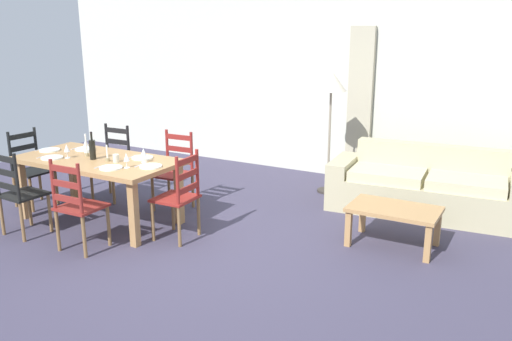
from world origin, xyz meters
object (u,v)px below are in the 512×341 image
Objects in this scene: dining_chair_far_left at (113,162)px; wine_glass_far_left at (86,143)px; dining_table at (98,166)px; coffee_table at (394,213)px; dining_chair_head_east at (179,196)px; dining_chair_near_left at (19,193)px; wine_glass_near_right at (126,158)px; wine_glass_far_right at (144,153)px; dining_chair_far_right at (175,171)px; standing_lamp at (331,89)px; wine_glass_near_left at (67,149)px; couch at (426,189)px; dining_chair_head_west at (31,168)px; coffee_cup_primary at (116,158)px; dining_chair_near_right at (77,206)px; wine_bottle at (92,149)px.

dining_chair_far_left is 5.96× the size of wine_glass_far_left.
dining_table is at bearing -24.94° from wine_glass_far_left.
dining_chair_far_left is 3.66m from coffee_table.
coffee_table is at bearing 12.49° from wine_glass_far_left.
dining_chair_far_left is at bearing 156.11° from dining_chair_head_east.
wine_glass_near_right is at bearing 30.44° from dining_chair_near_left.
wine_glass_far_right is 2.76m from coffee_table.
dining_chair_far_left is at bearing 123.60° from dining_table.
dining_chair_far_right is 0.59× the size of standing_lamp.
dining_chair_far_right is (0.49, 0.78, -0.19)m from dining_table.
dining_chair_near_left reaches higher than wine_glass_near_left.
dining_chair_far_left is 0.97m from dining_chair_far_right.
wine_glass_far_left is at bearing -142.05° from dining_chair_far_right.
dining_chair_near_left reaches higher than couch.
dining_table is 1.98× the size of dining_chair_near_left.
couch is 1.42× the size of standing_lamp.
dining_chair_head_west is at bearing 179.84° from dining_table.
dining_chair_far_right is 10.67× the size of coffee_cup_primary.
dining_chair_head_west is at bearing 178.98° from coffee_cup_primary.
couch is at bearing 20.81° from dining_chair_far_left.
wine_glass_far_right reaches higher than coffee_cup_primary.
dining_chair_near_right and dining_chair_head_east have the same top height.
dining_table is 2.11× the size of coffee_table.
dining_chair_far_right reaches higher than wine_glass_far_left.
dining_chair_head_east reaches higher than wine_glass_far_right.
dining_chair_far_right is 5.96× the size of wine_glass_near_right.
dining_chair_near_left is at bearing -154.56° from dining_chair_head_east.
wine_glass_far_right is at bearing 17.05° from wine_glass_near_left.
dining_chair_far_left is 1.00× the size of dining_chair_head_west.
wine_glass_far_right is 3.39m from couch.
couch is (3.67, 2.88, -0.19)m from dining_chair_near_left.
dining_chair_near_right is at bearing -59.38° from dining_table.
dining_chair_far_left is 1.00× the size of dining_chair_head_east.
wine_glass_far_right is (0.00, 0.27, 0.00)m from wine_glass_near_right.
wine_glass_near_right is at bearing -157.56° from coffee_table.
wine_glass_far_left is at bearing -150.83° from couch.
wine_bottle is at bearing 123.06° from dining_chair_near_right.
dining_chair_near_right is (0.86, 0.01, 0.00)m from dining_chair_near_left.
wine_glass_far_right is at bearing 168.39° from dining_chair_head_east.
dining_chair_head_west is 5.96× the size of wine_glass_far_left.
wine_bottle is (-1.15, -0.06, 0.39)m from dining_chair_head_east.
dining_chair_head_west is 0.93m from wine_glass_far_left.
dining_chair_far_right is at bearing 37.95° from wine_glass_far_left.
wine_glass_far_left reaches higher than coffee_table.
dining_chair_far_left is 1.77m from dining_chair_head_east.
dining_chair_head_west reaches higher than wine_glass_near_right.
coffee_table is (-0.07, -1.22, 0.06)m from couch.
dining_table is at bearing -56.40° from dining_chair_far_left.
dining_chair_head_east reaches higher than wine_glass_far_left.
dining_chair_near_left is at bearing -96.91° from wine_glass_far_left.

